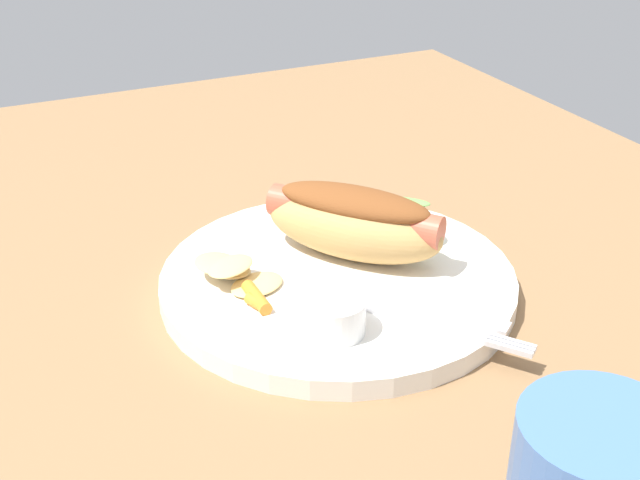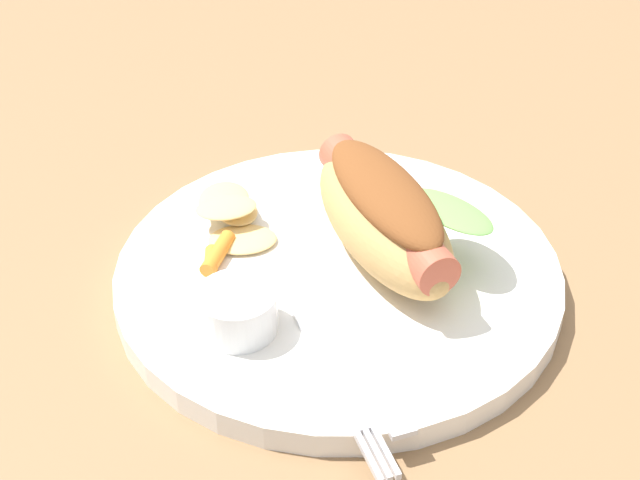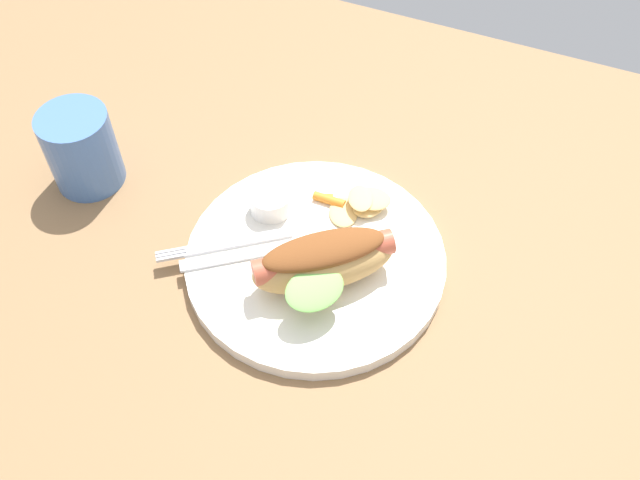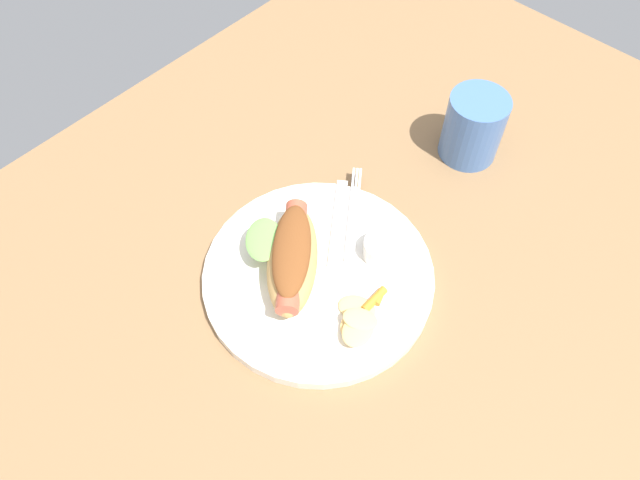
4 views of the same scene
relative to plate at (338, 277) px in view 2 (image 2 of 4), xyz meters
The scene contains 8 objects.
ground_plane 4.29cm from the plate, 162.62° to the left, with size 120.00×90.00×1.80cm, color olive.
plate is the anchor object (origin of this frame).
hot_dog 4.99cm from the plate, 51.26° to the right, with size 14.96×14.52×5.77cm.
sauce_ramekin 8.29cm from the plate, 151.18° to the left, with size 4.54×4.54×2.55cm, color white.
fork 9.45cm from the plate, 165.13° to the right, with size 12.41×9.65×0.40cm.
knife 7.71cm from the plate, 156.10° to the right, with size 13.19×1.40×0.36cm, color silver.
chips_pile 8.16cm from the plate, 75.25° to the left, with size 7.17×6.87×1.82cm.
carrot_garnish 7.66cm from the plate, 102.88° to the left, with size 3.67×1.46×0.98cm.
Camera 2 is at (-40.74, -13.56, 38.35)cm, focal length 53.91 mm.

